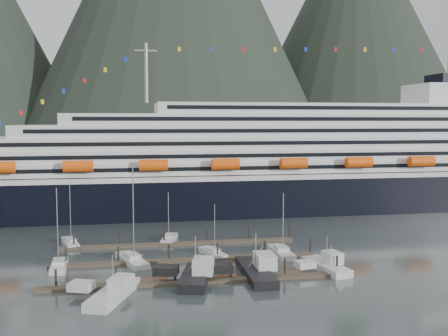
{
  "coord_description": "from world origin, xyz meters",
  "views": [
    {
      "loc": [
        -14.61,
        -89.58,
        25.27
      ],
      "look_at": [
        5.44,
        22.0,
        15.17
      ],
      "focal_mm": 42.0,
      "sensor_mm": 36.0,
      "label": 1
    }
  ],
  "objects_px": {
    "sailboat_b": "(132,261)",
    "sailboat_h": "(281,253)",
    "sailboat_a": "(59,266)",
    "trawler_a": "(112,292)",
    "cruise_ship": "(288,168)",
    "sailboat_f": "(169,239)",
    "trawler_b": "(195,276)",
    "sailboat_c": "(213,253)",
    "sailboat_e": "(70,243)",
    "trawler_d": "(326,265)",
    "trawler_c": "(255,270)"
  },
  "relations": [
    {
      "from": "trawler_a",
      "to": "trawler_b",
      "type": "xyz_separation_m",
      "value": [
        12.59,
        5.61,
        0.1
      ]
    },
    {
      "from": "trawler_a",
      "to": "sailboat_a",
      "type": "bearing_deg",
      "value": 49.91
    },
    {
      "from": "sailboat_f",
      "to": "trawler_c",
      "type": "xyz_separation_m",
      "value": [
        11.84,
        -28.03,
        0.57
      ]
    },
    {
      "from": "cruise_ship",
      "to": "sailboat_e",
      "type": "xyz_separation_m",
      "value": [
        -57.02,
        -34.95,
        -11.63
      ]
    },
    {
      "from": "sailboat_a",
      "to": "trawler_d",
      "type": "bearing_deg",
      "value": -104.25
    },
    {
      "from": "sailboat_a",
      "to": "trawler_a",
      "type": "distance_m",
      "value": 19.7
    },
    {
      "from": "sailboat_b",
      "to": "sailboat_f",
      "type": "xyz_separation_m",
      "value": [
        7.87,
        16.41,
        -0.07
      ]
    },
    {
      "from": "sailboat_b",
      "to": "sailboat_f",
      "type": "distance_m",
      "value": 18.2
    },
    {
      "from": "sailboat_a",
      "to": "trawler_d",
      "type": "distance_m",
      "value": 45.8
    },
    {
      "from": "sailboat_h",
      "to": "trawler_a",
      "type": "height_order",
      "value": "sailboat_h"
    },
    {
      "from": "cruise_ship",
      "to": "trawler_d",
      "type": "relative_size",
      "value": 18.39
    },
    {
      "from": "sailboat_f",
      "to": "trawler_a",
      "type": "bearing_deg",
      "value": 176.73
    },
    {
      "from": "sailboat_h",
      "to": "sailboat_a",
      "type": "bearing_deg",
      "value": 92.83
    },
    {
      "from": "sailboat_f",
      "to": "trawler_a",
      "type": "distance_m",
      "value": 36.57
    },
    {
      "from": "cruise_ship",
      "to": "sailboat_h",
      "type": "xyz_separation_m",
      "value": [
        -16.68,
        -50.45,
        -11.61
      ]
    },
    {
      "from": "sailboat_h",
      "to": "sailboat_b",
      "type": "bearing_deg",
      "value": 91.59
    },
    {
      "from": "trawler_a",
      "to": "trawler_c",
      "type": "relative_size",
      "value": 0.85
    },
    {
      "from": "cruise_ship",
      "to": "trawler_c",
      "type": "height_order",
      "value": "cruise_ship"
    },
    {
      "from": "cruise_ship",
      "to": "trawler_d",
      "type": "bearing_deg",
      "value": -101.12
    },
    {
      "from": "sailboat_a",
      "to": "sailboat_h",
      "type": "distance_m",
      "value": 40.41
    },
    {
      "from": "sailboat_f",
      "to": "trawler_d",
      "type": "height_order",
      "value": "sailboat_f"
    },
    {
      "from": "cruise_ship",
      "to": "sailboat_b",
      "type": "bearing_deg",
      "value": -130.98
    },
    {
      "from": "sailboat_c",
      "to": "trawler_c",
      "type": "distance_m",
      "value": 15.32
    },
    {
      "from": "sailboat_b",
      "to": "sailboat_c",
      "type": "distance_m",
      "value": 15.38
    },
    {
      "from": "cruise_ship",
      "to": "sailboat_h",
      "type": "height_order",
      "value": "cruise_ship"
    },
    {
      "from": "sailboat_h",
      "to": "trawler_b",
      "type": "xyz_separation_m",
      "value": [
        -18.26,
        -13.83,
        0.57
      ]
    },
    {
      "from": "sailboat_b",
      "to": "sailboat_h",
      "type": "xyz_separation_m",
      "value": [
        27.94,
        0.91,
        -0.04
      ]
    },
    {
      "from": "sailboat_h",
      "to": "trawler_b",
      "type": "distance_m",
      "value": 22.91
    },
    {
      "from": "cruise_ship",
      "to": "sailboat_c",
      "type": "xyz_separation_m",
      "value": [
        -29.53,
        -48.39,
        -11.65
      ]
    },
    {
      "from": "sailboat_a",
      "to": "trawler_a",
      "type": "relative_size",
      "value": 1.11
    },
    {
      "from": "trawler_a",
      "to": "sailboat_f",
      "type": "bearing_deg",
      "value": 3.93
    },
    {
      "from": "trawler_d",
      "to": "trawler_c",
      "type": "bearing_deg",
      "value": 84.57
    },
    {
      "from": "sailboat_a",
      "to": "sailboat_h",
      "type": "relative_size",
      "value": 1.16
    },
    {
      "from": "sailboat_a",
      "to": "trawler_b",
      "type": "relative_size",
      "value": 1.11
    },
    {
      "from": "trawler_b",
      "to": "sailboat_c",
      "type": "bearing_deg",
      "value": -4.77
    },
    {
      "from": "trawler_b",
      "to": "trawler_c",
      "type": "bearing_deg",
      "value": -68.63
    },
    {
      "from": "trawler_d",
      "to": "trawler_a",
      "type": "bearing_deg",
      "value": 92.13
    },
    {
      "from": "cruise_ship",
      "to": "sailboat_e",
      "type": "bearing_deg",
      "value": -148.5
    },
    {
      "from": "sailboat_e",
      "to": "cruise_ship",
      "type": "bearing_deg",
      "value": -73.24
    },
    {
      "from": "sailboat_a",
      "to": "sailboat_f",
      "type": "distance_m",
      "value": 26.91
    },
    {
      "from": "sailboat_f",
      "to": "trawler_a",
      "type": "xyz_separation_m",
      "value": [
        -10.78,
        -34.94,
        0.5
      ]
    },
    {
      "from": "cruise_ship",
      "to": "sailboat_f",
      "type": "relative_size",
      "value": 19.24
    },
    {
      "from": "sailboat_a",
      "to": "sailboat_c",
      "type": "relative_size",
      "value": 1.42
    },
    {
      "from": "sailboat_a",
      "to": "sailboat_b",
      "type": "distance_m",
      "value": 12.47
    },
    {
      "from": "sailboat_a",
      "to": "trawler_b",
      "type": "distance_m",
      "value": 24.98
    },
    {
      "from": "sailboat_f",
      "to": "trawler_d",
      "type": "bearing_deg",
      "value": -123.63
    },
    {
      "from": "sailboat_c",
      "to": "trawler_a",
      "type": "distance_m",
      "value": 28.03
    },
    {
      "from": "trawler_a",
      "to": "trawler_d",
      "type": "height_order",
      "value": "trawler_a"
    },
    {
      "from": "sailboat_c",
      "to": "trawler_d",
      "type": "relative_size",
      "value": 0.9
    },
    {
      "from": "cruise_ship",
      "to": "sailboat_h",
      "type": "relative_size",
      "value": 16.8
    }
  ]
}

